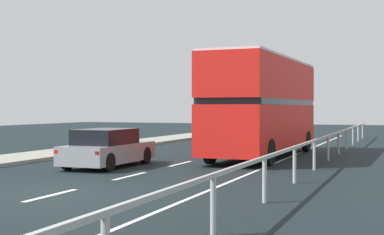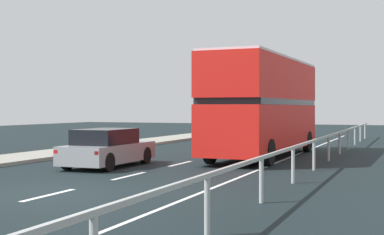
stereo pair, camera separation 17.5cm
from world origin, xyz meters
TOP-DOWN VIEW (x-y plane):
  - ground_plane at (0.00, 0.00)m, footprint 74.83×120.00m
  - lane_paint_markings at (1.99, 8.45)m, footprint 3.46×46.00m
  - bridge_side_railing at (5.12, 9.00)m, footprint 0.10×42.00m
  - double_decker_bus_red at (2.25, 11.56)m, footprint 2.76×10.13m
  - hatchback_car_near at (-2.05, 5.67)m, footprint 1.84×4.25m
  - sedan_car_ahead at (-2.53, 21.60)m, footprint 1.95×4.12m

SIDE VIEW (x-z plane):
  - ground_plane at x=0.00m, z-range -0.10..0.00m
  - lane_paint_markings at x=1.99m, z-range 0.00..0.01m
  - hatchback_car_near at x=-2.05m, z-range -0.03..1.35m
  - sedan_car_ahead at x=-2.53m, z-range -0.02..1.36m
  - bridge_side_railing at x=5.12m, z-range 0.33..1.39m
  - double_decker_bus_red at x=2.25m, z-range 0.15..4.43m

